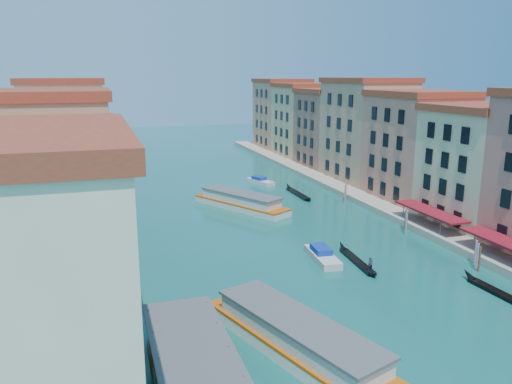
# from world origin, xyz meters

# --- Properties ---
(left_bank_palazzos) EXTENTS (12.80, 128.40, 21.00)m
(left_bank_palazzos) POSITION_xyz_m (-26.00, 64.68, 9.71)
(left_bank_palazzos) COLOR beige
(left_bank_palazzos) RESTS_ON ground
(right_bank_palazzos) EXTENTS (12.80, 128.40, 21.00)m
(right_bank_palazzos) POSITION_xyz_m (30.00, 65.00, 9.75)
(right_bank_palazzos) COLOR #A14D40
(right_bank_palazzos) RESTS_ON ground
(quay) EXTENTS (4.00, 140.00, 1.00)m
(quay) POSITION_xyz_m (22.00, 65.00, 0.50)
(quay) COLOR #AC9D8B
(quay) RESTS_ON ground
(vaporetto_stop) EXTENTS (5.40, 16.40, 3.65)m
(vaporetto_stop) POSITION_xyz_m (-16.00, 12.00, 1.44)
(vaporetto_stop) COLOR #58585A
(vaporetto_stop) RESTS_ON ground
(mooring_poles_right) EXTENTS (1.44, 54.24, 3.20)m
(mooring_poles_right) POSITION_xyz_m (19.10, 28.80, 1.30)
(mooring_poles_right) COLOR brown
(mooring_poles_right) RESTS_ON ground
(vaporetto_near) EXTENTS (10.63, 20.12, 2.93)m
(vaporetto_near) POSITION_xyz_m (-7.28, 15.38, 1.32)
(vaporetto_near) COLOR white
(vaporetto_near) RESTS_ON ground
(vaporetto_far) EXTENTS (12.59, 18.00, 2.72)m
(vaporetto_far) POSITION_xyz_m (0.57, 59.14, 1.23)
(vaporetto_far) COLOR silver
(vaporetto_far) RESTS_ON ground
(gondola_fore) EXTENTS (1.72, 10.88, 2.17)m
(gondola_fore) POSITION_xyz_m (6.78, 31.39, 0.37)
(gondola_fore) COLOR black
(gondola_fore) RESTS_ON ground
(gondola_right) EXTENTS (1.41, 11.05, 2.20)m
(gondola_right) POSITION_xyz_m (16.01, 18.54, 0.42)
(gondola_right) COLOR black
(gondola_right) RESTS_ON ground
(gondola_far) EXTENTS (1.22, 12.22, 1.73)m
(gondola_far) POSITION_xyz_m (13.13, 65.21, 0.35)
(gondola_far) COLOR black
(gondola_far) RESTS_ON ground
(motorboat_mid) EXTENTS (2.89, 7.44, 1.51)m
(motorboat_mid) POSITION_xyz_m (3.34, 33.61, 0.59)
(motorboat_mid) COLOR silver
(motorboat_mid) RESTS_ON ground
(motorboat_far) EXTENTS (4.38, 7.12, 1.41)m
(motorboat_far) POSITION_xyz_m (9.63, 76.63, 0.55)
(motorboat_far) COLOR silver
(motorboat_far) RESTS_ON ground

